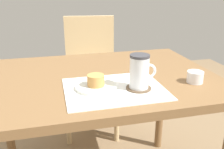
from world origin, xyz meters
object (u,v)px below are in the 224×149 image
(wooden_chair, at_px, (91,69))
(sugar_bowl, at_px, (195,77))
(coffee_mug, at_px, (140,71))
(dining_table, at_px, (99,92))
(pastry_plate, at_px, (96,87))
(pastry, at_px, (96,80))

(wooden_chair, distance_m, sugar_bowl, 1.01)
(coffee_mug, bearing_deg, dining_table, 123.46)
(dining_table, relative_size, wooden_chair, 1.24)
(dining_table, height_order, pastry_plate, pastry_plate)
(dining_table, distance_m, pastry, 0.20)
(dining_table, distance_m, coffee_mug, 0.29)
(pastry_plate, height_order, sugar_bowl, sugar_bowl)
(pastry_plate, relative_size, coffee_mug, 1.22)
(wooden_chair, xyz_separation_m, pastry_plate, (-0.12, -0.90, 0.24))
(wooden_chair, relative_size, pastry, 12.73)
(pastry_plate, distance_m, sugar_bowl, 0.43)
(pastry_plate, distance_m, pastry, 0.03)
(pastry_plate, xyz_separation_m, sugar_bowl, (0.43, -0.03, 0.02))
(coffee_mug, bearing_deg, pastry_plate, 165.06)
(dining_table, distance_m, wooden_chair, 0.76)
(pastry, bearing_deg, wooden_chair, 82.46)
(pastry, height_order, coffee_mug, coffee_mug)
(dining_table, height_order, sugar_bowl, sugar_bowl)
(coffee_mug, distance_m, sugar_bowl, 0.27)
(sugar_bowl, bearing_deg, dining_table, 154.95)
(dining_table, height_order, wooden_chair, wooden_chair)
(pastry, bearing_deg, pastry_plate, 0.00)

